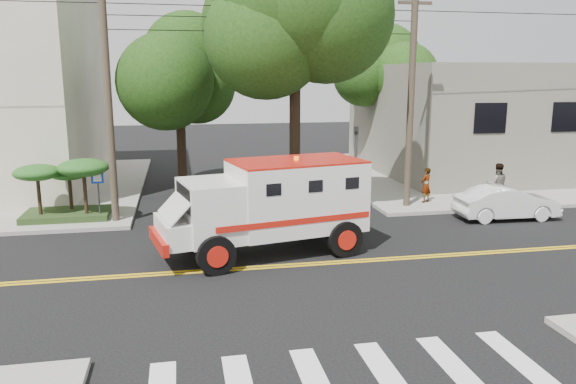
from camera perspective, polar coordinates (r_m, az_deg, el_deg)
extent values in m
plane|color=black|center=(16.95, 0.18, -7.49)|extent=(100.00, 100.00, 0.00)
cube|color=gray|center=(34.04, 18.35, 1.87)|extent=(17.00, 17.00, 0.15)
cube|color=slate|center=(34.87, 20.44, 7.06)|extent=(14.00, 12.00, 6.00)
cylinder|color=#382D23|center=(21.86, -17.76, 8.37)|extent=(0.28, 0.28, 9.00)
cylinder|color=#382D23|center=(23.86, 12.36, 8.90)|extent=(0.28, 0.28, 9.00)
cylinder|color=black|center=(22.76, 0.70, 6.52)|extent=(0.44, 0.44, 7.00)
sphere|color=#15330D|center=(22.71, 0.73, 15.35)|extent=(5.32, 5.32, 5.32)
sphere|color=#15330D|center=(22.28, 4.15, 16.86)|extent=(4.56, 4.56, 4.56)
cylinder|color=black|center=(27.83, -10.81, 5.83)|extent=(0.44, 0.44, 5.60)
sphere|color=#15330D|center=(27.69, -11.04, 11.60)|extent=(3.92, 3.92, 3.92)
sphere|color=#15330D|center=(27.15, -9.26, 12.55)|extent=(3.36, 3.36, 3.36)
cylinder|color=black|center=(33.85, 9.12, 7.23)|extent=(0.44, 0.44, 5.95)
sphere|color=#15330D|center=(33.75, 9.29, 12.26)|extent=(4.20, 4.20, 4.20)
sphere|color=#15330D|center=(33.52, 11.16, 12.97)|extent=(3.60, 3.60, 3.60)
cylinder|color=#3F3F42|center=(22.71, 6.85, 2.09)|extent=(0.12, 0.12, 3.60)
imported|color=#3F3F42|center=(22.52, 6.94, 5.48)|extent=(0.15, 0.18, 0.90)
cylinder|color=#3F3F42|center=(22.58, -18.65, -0.57)|extent=(0.06, 0.06, 2.00)
cube|color=#0C33A5|center=(22.37, -18.81, 1.40)|extent=(0.45, 0.03, 0.45)
cube|color=#1E3314|center=(23.52, -21.49, -2.12)|extent=(3.20, 2.00, 0.24)
cylinder|color=black|center=(23.24, -23.96, -0.26)|extent=(0.14, 0.14, 1.52)
ellipsoid|color=#1B4B16|center=(23.09, -24.14, 1.82)|extent=(1.73, 1.73, 0.60)
cylinder|color=black|center=(23.72, -21.23, -0.01)|extent=(0.14, 0.14, 1.36)
ellipsoid|color=#1B4B16|center=(23.59, -21.37, 1.81)|extent=(1.55, 1.55, 0.54)
cylinder|color=black|center=(22.70, -19.91, 0.00)|extent=(0.14, 0.14, 1.68)
ellipsoid|color=#1B4B16|center=(22.54, -20.08, 2.35)|extent=(1.91, 1.91, 0.66)
cube|color=silver|center=(17.92, 0.85, -0.38)|extent=(4.46, 3.18, 2.18)
cube|color=silver|center=(17.05, -7.81, -1.84)|extent=(2.10, 2.58, 1.77)
cube|color=black|center=(16.76, -10.53, -0.53)|extent=(0.43, 1.74, 0.73)
cube|color=silver|center=(16.94, -11.33, -3.87)|extent=(1.34, 2.23, 0.73)
cube|color=#B1180D|center=(16.92, -13.02, -4.88)|extent=(0.65, 2.22, 0.36)
cube|color=#B1180D|center=(17.71, 0.86, 3.17)|extent=(4.46, 3.18, 0.06)
cylinder|color=black|center=(16.20, -7.32, -6.38)|extent=(1.19, 0.56, 1.14)
cylinder|color=black|center=(18.36, -9.31, -4.25)|extent=(1.19, 0.56, 1.14)
cylinder|color=black|center=(17.71, 5.77, -4.75)|extent=(1.19, 0.56, 1.14)
cylinder|color=black|center=(19.70, 2.51, -2.99)|extent=(1.19, 0.56, 1.14)
imported|color=silver|center=(23.73, 21.31, -1.03)|extent=(4.05, 1.55, 1.32)
imported|color=gray|center=(25.07, 13.84, 0.69)|extent=(0.66, 0.59, 1.52)
imported|color=gray|center=(25.37, 20.48, 0.74)|extent=(1.05, 0.93, 1.81)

